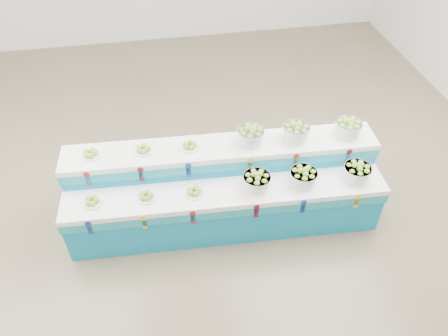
{
  "coord_description": "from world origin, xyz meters",
  "views": [
    {
      "loc": [
        -0.13,
        -4.0,
        4.34
      ],
      "look_at": [
        0.56,
        -0.32,
        0.87
      ],
      "focal_mm": 34.51,
      "sensor_mm": 36.0,
      "label": 1
    }
  ],
  "objects_px": {
    "display_stand": "(224,189)",
    "basket_upper_right": "(348,128)",
    "basket_lower_left": "(257,181)",
    "plate_upper_mid": "(143,149)"
  },
  "relations": [
    {
      "from": "basket_lower_left",
      "to": "basket_upper_right",
      "type": "relative_size",
      "value": 1.0
    },
    {
      "from": "display_stand",
      "to": "basket_lower_left",
      "type": "distance_m",
      "value": 0.54
    },
    {
      "from": "plate_upper_mid",
      "to": "basket_upper_right",
      "type": "height_order",
      "value": "basket_upper_right"
    },
    {
      "from": "basket_lower_left",
      "to": "basket_upper_right",
      "type": "distance_m",
      "value": 1.33
    },
    {
      "from": "display_stand",
      "to": "basket_upper_right",
      "type": "xyz_separation_m",
      "value": [
        1.57,
        0.15,
        0.63
      ]
    },
    {
      "from": "plate_upper_mid",
      "to": "basket_upper_right",
      "type": "relative_size",
      "value": 0.66
    },
    {
      "from": "basket_lower_left",
      "to": "display_stand",
      "type": "bearing_deg",
      "value": 142.99
    },
    {
      "from": "display_stand",
      "to": "basket_upper_right",
      "type": "relative_size",
      "value": 11.79
    },
    {
      "from": "plate_upper_mid",
      "to": "display_stand",
      "type": "bearing_deg",
      "value": -17.4
    },
    {
      "from": "basket_lower_left",
      "to": "plate_upper_mid",
      "type": "xyz_separation_m",
      "value": [
        -1.26,
        0.54,
        0.23
      ]
    }
  ]
}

